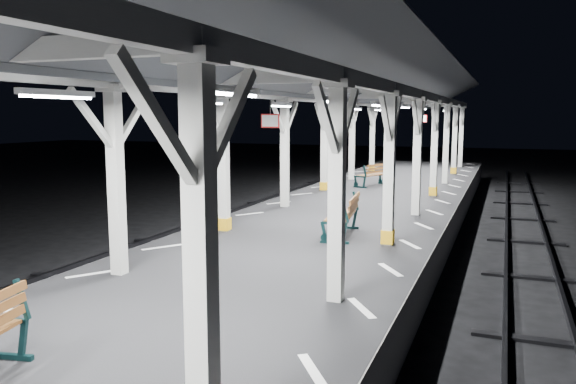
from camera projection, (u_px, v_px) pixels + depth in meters
The scene contains 9 objects.
ground at pixel (268, 306), 11.26m from camera, with size 120.00×120.00×0.00m, color black.
platform at pixel (267, 282), 11.19m from camera, with size 6.00×50.00×1.00m, color black.
hazard_stripes_left at pixel (162, 247), 12.00m from camera, with size 1.00×48.00×0.01m, color silver.
hazard_stripes_right at pixel (390, 270), 10.24m from camera, with size 1.00×48.00×0.01m, color silver.
track_left at pixel (70, 277), 13.04m from camera, with size 2.20×60.00×0.16m.
track_right at pixel (540, 338), 9.45m from camera, with size 2.20×60.00×0.16m.
canopy at pixel (266, 75), 10.63m from camera, with size 5.40×49.00×4.65m.
bench_mid at pixel (345, 214), 13.07m from camera, with size 0.87×1.84×0.96m.
bench_far at pixel (375, 174), 22.35m from camera, with size 1.24×1.78×0.91m.
Camera 1 is at (4.32, -9.96, 3.80)m, focal length 35.00 mm.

